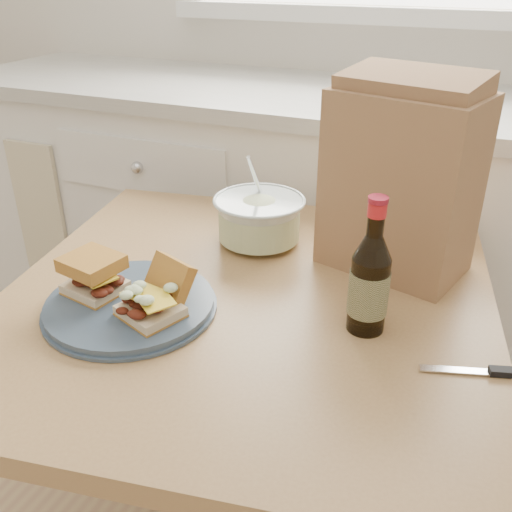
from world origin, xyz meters
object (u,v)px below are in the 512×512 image
at_px(beer_bottle, 369,282).
at_px(plate, 130,305).
at_px(paper_bag, 401,184).
at_px(coleslaw_bowl, 259,221).
at_px(dining_table, 247,342).

bearing_deg(beer_bottle, plate, -158.73).
height_order(plate, paper_bag, paper_bag).
distance_m(beer_bottle, paper_bag, 0.25).
xyz_separation_m(coleslaw_bowl, paper_bag, (0.28, 0.01, 0.12)).
bearing_deg(coleslaw_bowl, paper_bag, 2.45).
height_order(beer_bottle, paper_bag, paper_bag).
xyz_separation_m(plate, paper_bag, (0.38, 0.34, 0.16)).
xyz_separation_m(beer_bottle, paper_bag, (-0.00, 0.24, 0.08)).
relative_size(dining_table, beer_bottle, 4.37).
distance_m(plate, coleslaw_bowl, 0.35).
bearing_deg(beer_bottle, coleslaw_bowl, 147.79).
height_order(dining_table, paper_bag, paper_bag).
bearing_deg(plate, beer_bottle, 15.13).
xyz_separation_m(plate, coleslaw_bowl, (0.10, 0.33, 0.04)).
xyz_separation_m(dining_table, paper_bag, (0.22, 0.22, 0.28)).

